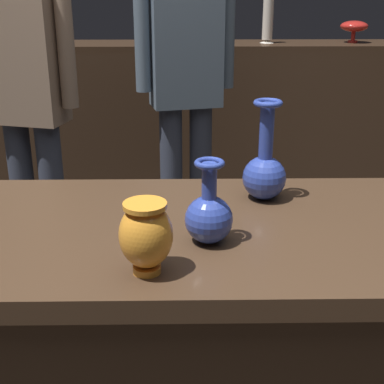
{
  "coord_description": "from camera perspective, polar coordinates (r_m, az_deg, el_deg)",
  "views": [
    {
      "loc": [
        0.02,
        -1.15,
        1.33
      ],
      "look_at": [
        0.04,
        -0.04,
        0.9
      ],
      "focal_mm": 50.82,
      "sensor_mm": 36.0,
      "label": 1
    }
  ],
  "objects": [
    {
      "name": "visitor_near_left",
      "position": [
        2.46,
        -16.96,
        10.26
      ],
      "size": [
        0.46,
        0.26,
        1.54
      ],
      "rotation": [
        0.0,
        0.0,
        2.88
      ],
      "color": "#333847",
      "rests_on": "ground_plane"
    },
    {
      "name": "shelf_vase_right",
      "position": [
        3.39,
        7.96,
        17.24
      ],
      "size": [
        0.09,
        0.09,
        0.25
      ],
      "color": "silver",
      "rests_on": "back_display_shelf"
    },
    {
      "name": "visitor_center_back",
      "position": [
        2.6,
        -0.68,
        12.24
      ],
      "size": [
        0.46,
        0.25,
        1.58
      ],
      "rotation": [
        0.0,
        0.0,
        3.38
      ],
      "color": "#333847",
      "rests_on": "ground_plane"
    },
    {
      "name": "display_plinth",
      "position": [
        1.48,
        -1.47,
        -17.58
      ],
      "size": [
        1.2,
        0.64,
        0.8
      ],
      "color": "#422D1E",
      "rests_on": "ground_plane"
    },
    {
      "name": "vase_tall_behind",
      "position": [
        1.41,
        7.63,
        2.35
      ],
      "size": [
        0.11,
        0.11,
        0.26
      ],
      "color": "#2D429E",
      "rests_on": "display_plinth"
    },
    {
      "name": "vase_left_accent",
      "position": [
        1.04,
        -4.86,
        -4.51
      ],
      "size": [
        0.1,
        0.1,
        0.15
      ],
      "color": "orange",
      "rests_on": "display_plinth"
    },
    {
      "name": "shelf_vase_far_right",
      "position": [
        3.52,
        16.65,
        16.28
      ],
      "size": [
        0.16,
        0.16,
        0.13
      ],
      "color": "red",
      "rests_on": "back_display_shelf"
    },
    {
      "name": "back_display_shelf",
      "position": [
        3.46,
        -1.2,
        7.19
      ],
      "size": [
        2.6,
        0.4,
        0.99
      ],
      "color": "#382619",
      "rests_on": "ground_plane"
    },
    {
      "name": "vase_centerpiece",
      "position": [
        1.17,
        1.78,
        -2.41
      ],
      "size": [
        0.1,
        0.1,
        0.19
      ],
      "color": "#2D429E",
      "rests_on": "display_plinth"
    }
  ]
}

